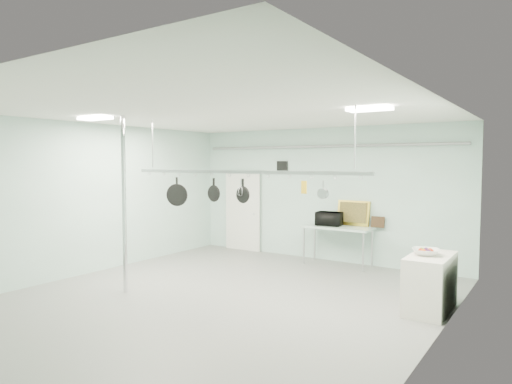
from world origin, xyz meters
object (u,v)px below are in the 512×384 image
Objects in this scene: chrome_pole at (124,205)px; skillet_mid at (214,190)px; microwave at (329,219)px; skillet_left at (177,192)px; coffee_canister at (335,222)px; fruit_bowl at (426,252)px; side_cabinet at (430,283)px; prep_table at (338,229)px; pot_rack at (239,170)px; skillet_right at (243,190)px.

chrome_pole reaches higher than skillet_mid.
skillet_left is at bearing 56.68° from microwave.
fruit_bowl is at bearing -41.40° from coffee_canister.
chrome_pole is 1.02m from skillet_left.
prep_table is at bearing 139.21° from side_cabinet.
fruit_bowl is (-0.06, -0.06, 0.50)m from side_cabinet.
side_cabinet is at bearing 20.45° from pot_rack.
pot_rack is at bearing 7.37° from skillet_mid.
chrome_pole is 2.20m from skillet_right.
coffee_canister is at bearing 84.21° from pot_rack.
microwave is at bearing -177.92° from prep_table.
skillet_mid is (-3.51, -1.10, 1.42)m from side_cabinet.
side_cabinet is 0.51m from fruit_bowl.
skillet_left is at bearing -166.00° from side_cabinet.
side_cabinet is 3.94m from skillet_mid.
coffee_canister is 3.40m from fruit_bowl.
coffee_canister is (-0.07, -0.01, 0.16)m from prep_table.
pot_rack is at bearing -96.91° from prep_table.
skillet_left reaches higher than fruit_bowl.
chrome_pole is at bearing -149.86° from skillet_right.
fruit_bowl is at bearing -8.41° from skillet_left.
skillet_mid is at bearing -162.58° from side_cabinet.
pot_rack is (1.90, 0.90, 0.63)m from chrome_pole.
side_cabinet is at bearing -40.79° from prep_table.
prep_table is 1.33× the size of side_cabinet.
pot_rack is 8.62× the size of skillet_left.
coffee_canister is 0.44× the size of skillet_right.
skillet_mid is at bearing 70.54° from microwave.
skillet_mid reaches higher than microwave.
chrome_pole is at bearing -154.65° from pot_rack.
skillet_mid reaches higher than fruit_bowl.
skillet_mid is at bearing -105.13° from coffee_canister.
skillet_mid is (-0.89, -3.29, 0.88)m from coffee_canister.
fruit_bowl is (2.89, 1.04, -1.28)m from pot_rack.
skillet_right is (0.08, 0.00, -0.35)m from pot_rack.
skillet_right is at bearing -95.47° from prep_table.
pot_rack reaches higher than coffee_canister.
microwave is 3.76m from skillet_left.
skillet_right reaches higher than prep_table.
skillet_right is at bearing 81.47° from microwave.
chrome_pole reaches higher than skillet_right.
prep_table is at bearing 81.20° from skillet_mid.
microwave is at bearing 41.45° from skillet_left.
skillet_mid reaches higher than side_cabinet.
chrome_pole is 2.67× the size of side_cabinet.
skillet_left and skillet_mid have the same top height.
skillet_left is 1.39× the size of skillet_right.
coffee_canister reaches higher than fruit_bowl.
skillet_right is (1.98, 0.90, 0.28)m from chrome_pole.
skillet_mid is at bearing -174.26° from skillet_right.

